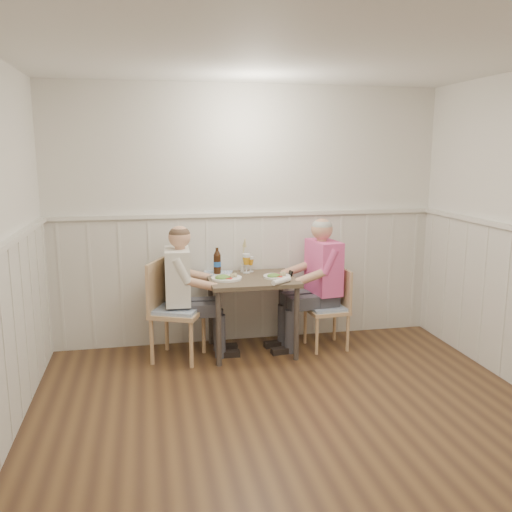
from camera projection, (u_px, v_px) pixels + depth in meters
The scene contains 16 objects.
ground_plane at pixel (312, 449), 3.60m from camera, with size 4.50×4.50×0.00m, color #432C1C.
room_shell at pixel (317, 223), 3.31m from camera, with size 4.04×4.54×2.60m.
wainscot at pixel (287, 319), 4.13m from camera, with size 4.00×4.49×1.34m.
dining_table at pixel (252, 288), 5.24m from camera, with size 0.84×0.70×0.75m.
chair_right at pixel (331, 305), 5.41m from camera, with size 0.40×0.40×0.80m.
chair_left at pixel (172, 306), 5.09m from camera, with size 0.59×0.59×0.95m.
man_in_pink at pixel (319, 292), 5.43m from camera, with size 0.65×0.45×1.32m.
diner_cream at pixel (182, 302), 5.14m from camera, with size 0.61×0.42×1.29m.
plate_man at pixel (276, 275), 5.22m from camera, with size 0.26×0.26×0.07m.
plate_diner at pixel (225, 277), 5.13m from camera, with size 0.29×0.29×0.07m.
beer_glass_a at pixel (251, 262), 5.45m from camera, with size 0.06×0.06×0.16m.
beer_glass_b at pixel (246, 260), 5.39m from camera, with size 0.08×0.08×0.20m.
beer_bottle at pixel (217, 262), 5.35m from camera, with size 0.07×0.07×0.27m.
rolled_napkin at pixel (281, 281), 4.98m from camera, with size 0.21×0.17×0.05m.
grass_vase at pixel (242, 256), 5.42m from camera, with size 0.04×0.04×0.36m.
gingham_mat at pixel (217, 273), 5.40m from camera, with size 0.34×0.30×0.01m.
Camera 1 is at (-1.02, -3.15, 1.95)m, focal length 38.00 mm.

